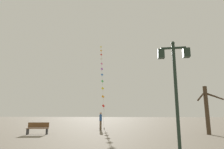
{
  "coord_description": "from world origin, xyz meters",
  "views": [
    {
      "loc": [
        1.29,
        -1.24,
        1.54
      ],
      "look_at": [
        -2.37,
        22.38,
        6.4
      ],
      "focal_mm": 31.19,
      "sensor_mm": 36.0,
      "label": 1
    }
  ],
  "objects_px": {
    "kite_train": "(102,73)",
    "bare_tree": "(207,108)",
    "twin_lantern_lamp_post": "(175,73)",
    "kite_flyer": "(101,121)",
    "park_bench": "(38,128)"
  },
  "relations": [
    {
      "from": "kite_train",
      "to": "park_bench",
      "type": "xyz_separation_m",
      "value": [
        -2.08,
        -13.97,
        -7.28
      ]
    },
    {
      "from": "kite_train",
      "to": "park_bench",
      "type": "height_order",
      "value": "kite_train"
    },
    {
      "from": "twin_lantern_lamp_post",
      "to": "park_bench",
      "type": "bearing_deg",
      "value": 148.01
    },
    {
      "from": "twin_lantern_lamp_post",
      "to": "bare_tree",
      "type": "relative_size",
      "value": 1.27
    },
    {
      "from": "kite_flyer",
      "to": "park_bench",
      "type": "relative_size",
      "value": 1.03
    },
    {
      "from": "kite_train",
      "to": "bare_tree",
      "type": "relative_size",
      "value": 4.24
    },
    {
      "from": "kite_train",
      "to": "park_bench",
      "type": "relative_size",
      "value": 9.48
    },
    {
      "from": "kite_train",
      "to": "kite_flyer",
      "type": "height_order",
      "value": "kite_train"
    },
    {
      "from": "twin_lantern_lamp_post",
      "to": "kite_train",
      "type": "relative_size",
      "value": 0.3
    },
    {
      "from": "twin_lantern_lamp_post",
      "to": "kite_train",
      "type": "xyz_separation_m",
      "value": [
        -7.37,
        19.87,
        4.46
      ]
    },
    {
      "from": "twin_lantern_lamp_post",
      "to": "park_bench",
      "type": "relative_size",
      "value": 2.84
    },
    {
      "from": "kite_train",
      "to": "kite_flyer",
      "type": "distance_m",
      "value": 11.67
    },
    {
      "from": "kite_train",
      "to": "park_bench",
      "type": "distance_m",
      "value": 15.89
    },
    {
      "from": "twin_lantern_lamp_post",
      "to": "kite_flyer",
      "type": "relative_size",
      "value": 2.76
    },
    {
      "from": "kite_train",
      "to": "bare_tree",
      "type": "bearing_deg",
      "value": -47.99
    }
  ]
}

